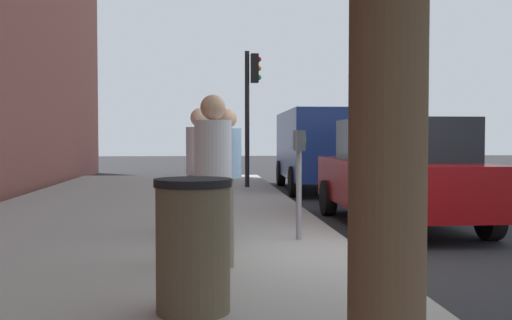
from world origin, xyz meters
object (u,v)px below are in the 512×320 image
parking_officer (200,161)px  pedestrian_bystander (213,165)px  parking_meter (299,161)px  pedestrian_at_meter (227,164)px  traffic_signal (251,96)px  parked_van_far (321,145)px  trash_bin (193,245)px  parked_sedan_near (399,172)px

parking_officer → pedestrian_bystander: bearing=-53.4°
parking_meter → pedestrian_at_meter: (0.04, 0.93, -0.04)m
pedestrian_bystander → pedestrian_at_meter: bearing=38.1°
parking_meter → traffic_signal: traffic_signal is taller
pedestrian_bystander → parking_officer: 1.85m
parked_van_far → traffic_signal: (-0.39, 1.97, 1.32)m
parking_meter → pedestrian_at_meter: 0.93m
parking_officer → traffic_signal: size_ratio=0.48×
pedestrian_bystander → parking_meter: bearing=7.5°
parked_van_far → trash_bin: size_ratio=5.21×
pedestrian_bystander → traffic_signal: 9.76m
parking_meter → trash_bin: (-3.09, 1.30, -0.51)m
parking_officer → traffic_signal: bearing=112.5°
parking_officer → parked_van_far: 8.77m
pedestrian_bystander → trash_bin: (-1.67, 0.18, -0.53)m
parking_officer → parked_van_far: size_ratio=0.33×
pedestrian_at_meter → traffic_signal: bearing=89.3°
parking_meter → parking_officer: bearing=71.5°
pedestrian_at_meter → parked_sedan_near: 3.48m
parked_van_far → parked_sedan_near: bearing=-180.0°
parking_officer → parking_meter: bearing=13.5°
parked_sedan_near → traffic_signal: bearing=17.5°
parking_meter → pedestrian_bystander: pedestrian_bystander is taller
parked_sedan_near → trash_bin: (-5.03, 3.28, -0.24)m
traffic_signal → trash_bin: (-11.26, 1.31, -1.92)m
pedestrian_at_meter → pedestrian_bystander: 1.47m
parking_meter → parking_officer: parking_officer is taller
pedestrian_at_meter → traffic_signal: 8.31m
parked_sedan_near → parking_meter: bearing=134.4°
parking_meter → trash_bin: parking_meter is taller
trash_bin → parking_meter: bearing=-22.8°
traffic_signal → trash_bin: traffic_signal is taller
parked_sedan_near → parked_van_far: parked_van_far is taller
parked_sedan_near → parking_officer: bearing=114.9°
pedestrian_bystander → parking_officer: size_ratio=1.03×
parking_meter → parked_sedan_near: bearing=-45.6°
parked_sedan_near → parked_van_far: size_ratio=0.84×
parking_officer → pedestrian_at_meter: bearing=-16.1°
traffic_signal → trash_bin: 11.50m
parking_officer → trash_bin: bearing=-58.4°
parked_van_far → trash_bin: (-11.65, 3.28, -0.60)m
parking_meter → parking_officer: (0.43, 1.28, -0.02)m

